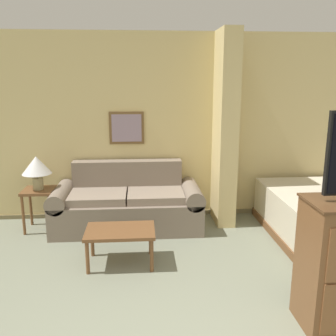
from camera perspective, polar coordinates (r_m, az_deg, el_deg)
wall_back at (r=5.38m, az=1.12°, el=6.19°), size 7.45×0.16×2.60m
wall_partition_pillar at (r=5.13m, az=8.70°, el=5.77°), size 0.24×0.58×2.60m
couch at (r=5.11m, az=-6.19°, el=-5.57°), size 1.99×0.84×0.86m
coffee_table at (r=4.11m, az=-7.29°, el=-9.89°), size 0.74×0.49×0.39m
side_table at (r=5.23m, az=-19.05°, el=-4.21°), size 0.40×0.40×0.56m
table_lamp at (r=5.13m, az=-19.39°, el=0.21°), size 0.38×0.38×0.44m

